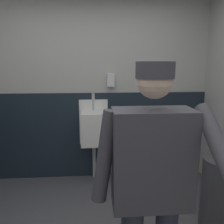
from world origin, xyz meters
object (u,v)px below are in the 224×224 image
Objects in this scene: urinal_solo at (94,128)px; person at (152,178)px; soap_dispenser at (111,80)px; trash_bin at (221,193)px.

person reaches higher than urinal_solo.
person is 2.04m from soap_dispenser.
soap_dispenser reaches higher than trash_bin.
trash_bin is at bearing -49.49° from soap_dispenser.
trash_bin is 4.02× the size of soap_dispenser.
soap_dispenser is (-0.10, 1.99, 0.45)m from person.
urinal_solo is 6.89× the size of soap_dispenser.
trash_bin is at bearing 40.49° from person.
person is 1.36m from trash_bin.
trash_bin is at bearing -40.36° from urinal_solo.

